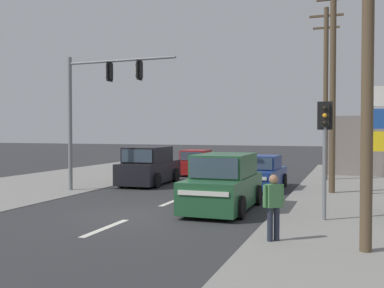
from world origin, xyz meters
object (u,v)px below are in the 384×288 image
object	(u,v)px
utility_pole_midground_right	(333,78)
suv_oncoming_mid	(149,167)
utility_pole_foreground_right	(362,16)
utility_pole_background_right	(326,90)
suv_oncoming_near	(224,184)
traffic_signal_mast	(94,98)
pedestal_signal_right_kerb	(325,140)
hatchback_crossing_left	(197,163)
pedestrian_at_kerb	(273,204)
sedan_kerbside_parked	(261,174)

from	to	relation	value
utility_pole_midground_right	suv_oncoming_mid	size ratio (longest dim) A/B	2.04
utility_pole_foreground_right	utility_pole_background_right	xyz separation A→B (m)	(-1.48, 15.08, -0.25)
utility_pole_background_right	suv_oncoming_near	xyz separation A→B (m)	(-2.78, -10.90, -4.06)
utility_pole_background_right	suv_oncoming_near	size ratio (longest dim) A/B	2.07
utility_pole_background_right	traffic_signal_mast	world-z (taller)	utility_pole_background_right
pedestal_signal_right_kerb	suv_oncoming_near	size ratio (longest dim) A/B	0.78
traffic_signal_mast	hatchback_crossing_left	xyz separation A→B (m)	(1.76, 8.86, -3.44)
suv_oncoming_near	suv_oncoming_mid	xyz separation A→B (m)	(-5.49, 5.82, 0.00)
pedestal_signal_right_kerb	hatchback_crossing_left	size ratio (longest dim) A/B	0.97
suv_oncoming_near	pedestrian_at_kerb	distance (m)	4.55
sedan_kerbside_parked	hatchback_crossing_left	xyz separation A→B (m)	(-4.99, 5.53, -0.00)
utility_pole_foreground_right	hatchback_crossing_left	world-z (taller)	utility_pole_foreground_right
sedan_kerbside_parked	pedestrian_at_kerb	xyz separation A→B (m)	(2.14, -9.73, 0.22)
utility_pole_foreground_right	pedestrian_at_kerb	world-z (taller)	utility_pole_foreground_right
suv_oncoming_near	pedestrian_at_kerb	size ratio (longest dim) A/B	2.79
utility_pole_midground_right	utility_pole_background_right	world-z (taller)	utility_pole_midground_right
utility_pole_foreground_right	utility_pole_midground_right	bearing A→B (deg)	95.50
utility_pole_background_right	suv_oncoming_mid	size ratio (longest dim) A/B	2.04
pedestal_signal_right_kerb	hatchback_crossing_left	distance (m)	14.76
traffic_signal_mast	suv_oncoming_near	distance (m)	7.74
utility_pole_foreground_right	pedestal_signal_right_kerb	distance (m)	4.44
pedestal_signal_right_kerb	sedan_kerbside_parked	world-z (taller)	pedestal_signal_right_kerb
traffic_signal_mast	utility_pole_foreground_right	bearing A→B (deg)	-31.59
traffic_signal_mast	suv_oncoming_near	world-z (taller)	traffic_signal_mast
suv_oncoming_mid	sedan_kerbside_parked	bearing A→B (deg)	-0.04
utility_pole_midground_right	suv_oncoming_mid	distance (m)	9.72
sedan_kerbside_parked	pedestrian_at_kerb	distance (m)	9.96
utility_pole_background_right	hatchback_crossing_left	bearing A→B (deg)	176.68
utility_pole_midground_right	suv_oncoming_near	distance (m)	7.59
utility_pole_foreground_right	suv_oncoming_mid	distance (m)	14.62
traffic_signal_mast	suv_oncoming_mid	xyz separation A→B (m)	(1.08, 3.34, -3.26)
utility_pole_foreground_right	pedestrian_at_kerb	size ratio (longest dim) A/B	5.94
traffic_signal_mast	suv_oncoming_near	xyz separation A→B (m)	(6.57, -2.48, -3.26)
utility_pole_midground_right	suv_oncoming_near	xyz separation A→B (m)	(-3.33, -5.47, -4.07)
sedan_kerbside_parked	pedestrian_at_kerb	world-z (taller)	pedestrian_at_kerb
pedestal_signal_right_kerb	suv_oncoming_mid	bearing A→B (deg)	142.97
utility_pole_foreground_right	sedan_kerbside_parked	distance (m)	11.70
pedestal_signal_right_kerb	pedestrian_at_kerb	distance (m)	3.56
hatchback_crossing_left	sedan_kerbside_parked	bearing A→B (deg)	-47.90
utility_pole_background_right	utility_pole_foreground_right	bearing A→B (deg)	-84.39
pedestrian_at_kerb	utility_pole_background_right	bearing A→B (deg)	88.22
sedan_kerbside_parked	utility_pole_midground_right	bearing A→B (deg)	-6.28
traffic_signal_mast	hatchback_crossing_left	size ratio (longest dim) A/B	1.63
suv_oncoming_mid	hatchback_crossing_left	distance (m)	5.57
utility_pole_foreground_right	suv_oncoming_mid	bearing A→B (deg)	134.28
utility_pole_background_right	suv_oncoming_mid	bearing A→B (deg)	-148.44
pedestal_signal_right_kerb	suv_oncoming_near	distance (m)	3.77
pedestrian_at_kerb	hatchback_crossing_left	bearing A→B (deg)	115.06
utility_pole_foreground_right	suv_oncoming_mid	size ratio (longest dim) A/B	2.10
sedan_kerbside_parked	suv_oncoming_near	bearing A→B (deg)	-91.80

